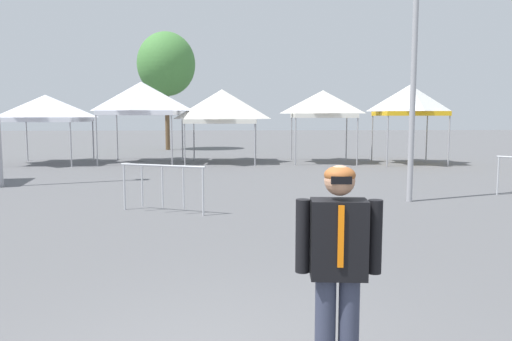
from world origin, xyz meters
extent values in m
cylinder|color=#9E9EA3|center=(-6.58, 17.39, 1.04)|extent=(0.06, 0.06, 2.09)
cylinder|color=#9E9EA3|center=(-9.65, 20.63, 1.04)|extent=(0.06, 0.06, 2.09)
cylinder|color=#9E9EA3|center=(-6.50, 20.55, 1.04)|extent=(0.06, 0.06, 2.09)
pyramid|color=white|center=(-8.12, 19.01, 2.58)|extent=(3.40, 3.40, 0.99)
cube|color=white|center=(-8.12, 19.01, 1.99)|extent=(3.37, 3.37, 0.20)
cylinder|color=#9E9EA3|center=(-5.63, 17.82, 1.19)|extent=(0.06, 0.06, 2.38)
cylinder|color=#9E9EA3|center=(-2.42, 17.65, 1.19)|extent=(0.06, 0.06, 2.38)
cylinder|color=#9E9EA3|center=(-5.46, 21.03, 1.19)|extent=(0.06, 0.06, 2.38)
cylinder|color=#9E9EA3|center=(-2.25, 20.86, 1.19)|extent=(0.06, 0.06, 2.38)
pyramid|color=white|center=(-3.94, 19.34, 3.04)|extent=(3.55, 3.55, 1.31)
cube|color=white|center=(-3.94, 19.34, 2.28)|extent=(3.51, 3.51, 0.20)
cylinder|color=#9E9EA3|center=(-1.88, 17.73, 1.00)|extent=(0.06, 0.06, 2.01)
cylinder|color=#9E9EA3|center=(1.15, 17.53, 1.00)|extent=(0.06, 0.06, 2.01)
cylinder|color=#9E9EA3|center=(-1.68, 20.76, 1.00)|extent=(0.06, 0.06, 2.01)
cylinder|color=#9E9EA3|center=(1.35, 20.56, 1.00)|extent=(0.06, 0.06, 2.01)
pyramid|color=white|center=(-0.27, 19.15, 2.68)|extent=(3.39, 3.39, 1.34)
cube|color=white|center=(-0.27, 19.15, 1.91)|extent=(3.36, 3.36, 0.20)
cylinder|color=#9E9EA3|center=(2.91, 17.60, 1.13)|extent=(0.06, 0.06, 2.26)
cylinder|color=#9E9EA3|center=(5.59, 17.43, 1.13)|extent=(0.06, 0.06, 2.26)
cylinder|color=#9E9EA3|center=(3.09, 20.28, 1.13)|extent=(0.06, 0.06, 2.26)
cylinder|color=#9E9EA3|center=(5.76, 20.10, 1.13)|extent=(0.06, 0.06, 2.26)
pyramid|color=white|center=(4.34, 18.85, 2.78)|extent=(2.99, 2.99, 1.04)
cube|color=white|center=(4.34, 18.85, 2.16)|extent=(2.96, 2.96, 0.20)
cylinder|color=#9E9EA3|center=(6.72, 16.81, 1.18)|extent=(0.06, 0.06, 2.35)
cylinder|color=#9E9EA3|center=(9.33, 16.70, 1.18)|extent=(0.06, 0.06, 2.35)
cylinder|color=#9E9EA3|center=(6.83, 19.42, 1.18)|extent=(0.06, 0.06, 2.35)
cylinder|color=#9E9EA3|center=(9.44, 19.31, 1.18)|extent=(0.06, 0.06, 2.35)
pyramid|color=white|center=(8.08, 18.06, 2.93)|extent=(2.86, 2.86, 1.17)
cube|color=yellow|center=(8.08, 18.06, 2.25)|extent=(2.83, 2.83, 0.20)
cylinder|color=#33384C|center=(0.69, -0.05, 0.46)|extent=(0.16, 0.16, 0.92)
cylinder|color=#33384C|center=(0.87, -0.07, 0.46)|extent=(0.16, 0.16, 0.92)
cube|color=black|center=(0.78, -0.06, 1.22)|extent=(0.44, 0.28, 0.60)
cylinder|color=black|center=(0.51, -0.03, 1.24)|extent=(0.11, 0.11, 0.56)
cylinder|color=black|center=(1.05, -0.09, 1.24)|extent=(0.11, 0.11, 0.56)
sphere|color=tan|center=(0.78, -0.06, 1.67)|extent=(0.23, 0.23, 0.23)
ellipsoid|color=brown|center=(0.78, -0.06, 1.71)|extent=(0.23, 0.23, 0.14)
cube|color=black|center=(0.77, -0.17, 1.68)|extent=(0.15, 0.04, 0.06)
cube|color=orange|center=(0.76, -0.19, 1.27)|extent=(0.05, 0.02, 0.46)
cylinder|color=#9E9EA3|center=(4.52, 8.36, 3.52)|extent=(0.14, 0.14, 7.04)
cylinder|color=brown|center=(-3.82, 28.00, 1.96)|extent=(0.28, 0.28, 3.93)
ellipsoid|color=#47843D|center=(-3.82, 28.00, 5.37)|extent=(3.61, 3.61, 3.97)
cylinder|color=#B7BABF|center=(-1.49, 7.28, 1.05)|extent=(1.95, 0.88, 0.05)
cylinder|color=#B7BABF|center=(-0.58, 6.88, 0.53)|extent=(0.04, 0.04, 1.05)
cylinder|color=#B7BABF|center=(-2.41, 7.67, 0.53)|extent=(0.04, 0.04, 1.05)
cylinder|color=#B7BABF|center=(-1.01, 7.07, 0.58)|extent=(0.04, 0.04, 0.92)
cylinder|color=#B7BABF|center=(-1.49, 7.28, 0.58)|extent=(0.04, 0.04, 0.92)
cylinder|color=#B7BABF|center=(-1.98, 7.48, 0.58)|extent=(0.04, 0.04, 0.92)
cylinder|color=#B7BABF|center=(7.29, 9.22, 0.53)|extent=(0.04, 0.04, 1.05)
camera|label=1|loc=(-0.06, -3.66, 2.14)|focal=34.64mm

